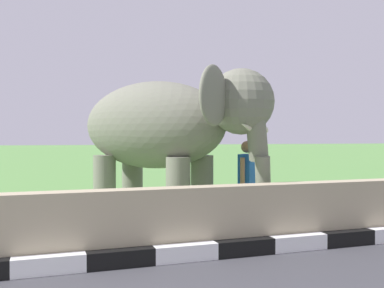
# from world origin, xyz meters

# --- Properties ---
(barrier_parapet) EXTENTS (28.00, 0.36, 1.00)m
(barrier_parapet) POSITION_xyz_m (2.00, 3.86, 0.50)
(barrier_parapet) COLOR tan
(barrier_parapet) RESTS_ON ground_plane
(elephant) EXTENTS (3.77, 3.89, 2.93)m
(elephant) POSITION_xyz_m (3.25, 5.95, 1.92)
(elephant) COLOR slate
(elephant) RESTS_ON ground_plane
(person_handler) EXTENTS (0.50, 0.50, 1.66)m
(person_handler) POSITION_xyz_m (4.71, 5.55, 0.93)
(person_handler) COLOR navy
(person_handler) RESTS_ON ground_plane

